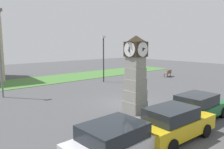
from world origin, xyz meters
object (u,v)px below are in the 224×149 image
Objects in this scene: clock_tower at (135,75)px; bollard_mid_row at (179,116)px; car_navy_sedan at (117,140)px; car_by_building at (198,106)px; street_lamp_far_side at (103,55)px; street_lamp_near_road at (0,50)px; car_near_tower at (174,123)px; bench at (168,73)px; bollard_near_tower at (152,116)px.

clock_tower reaches higher than bollard_mid_row.
car_navy_sedan is 1.01× the size of car_by_building.
clock_tower is 11.48m from street_lamp_far_side.
street_lamp_near_road is (-7.09, 13.40, 3.14)m from car_by_building.
street_lamp_near_road is (-5.38, 9.93, 1.48)m from clock_tower.
clock_tower is 1.16× the size of car_by_building.
car_navy_sedan is at bearing 171.70° from car_near_tower.
bench is 20.48m from street_lamp_near_road.
clock_tower is at bearing 89.70° from bollard_mid_row.
car_by_building is at bearing -63.66° from clock_tower.
street_lamp_near_road is at bearing 117.90° from car_by_building.
street_lamp_near_road is (-5.36, 13.19, 3.37)m from bollard_mid_row.
car_navy_sedan is at bearing -176.58° from bollard_mid_row.
street_lamp_far_side is at bearing 61.84° from bollard_near_tower.
bollard_mid_row reaches higher than bollard_near_tower.
clock_tower is 1.14× the size of car_navy_sedan.
bollard_near_tower is 1.45m from bollard_mid_row.
street_lamp_near_road reaches higher than street_lamp_far_side.
bollard_mid_row is 1.76m from car_by_building.
street_lamp_far_side is (-9.09, 2.68, 2.61)m from bench.
street_lamp_near_road is at bearing 172.62° from bench.
car_near_tower is at bearing -113.26° from clock_tower.
bollard_near_tower is at bearing -113.52° from clock_tower.
car_near_tower is 19.94m from bench.
car_near_tower is 0.63× the size of street_lamp_near_road.
street_lamp_far_side is at bearing 52.28° from car_navy_sedan.
clock_tower is 4.59× the size of bollard_mid_row.
car_navy_sedan is 0.64× the size of street_lamp_near_road.
car_near_tower is (-1.73, -4.02, -1.65)m from clock_tower.
car_navy_sedan is 6.64m from car_by_building.
bollard_mid_row is at bearing -144.16° from bench.
car_near_tower reaches higher than car_navy_sedan.
bollard_near_tower is 0.22× the size of car_by_building.
car_by_building is 0.81× the size of street_lamp_far_side.
car_by_building is at bearing -6.64° from bollard_mid_row.
street_lamp_near_road is at bearing 110.20° from bollard_near_tower.
bollard_mid_row is 0.25× the size of car_by_building.
clock_tower is at bearing 35.87° from car_navy_sedan.
bench is at bearing -16.41° from street_lamp_far_side.
bench is (12.94, 10.80, -0.25)m from car_by_building.
car_by_building is at bearing -26.51° from bollard_near_tower.
bollard_near_tower is at bearing 153.49° from car_by_building.
street_lamp_far_side reaches higher than car_navy_sedan.
bollard_mid_row is 4.92m from car_navy_sedan.
bollard_mid_row is 0.16× the size of street_lamp_near_road.
street_lamp_near_road reaches higher than clock_tower.
street_lamp_far_side is at bearing 0.42° from street_lamp_near_road.
bollard_near_tower is (-0.93, -2.14, -1.97)m from clock_tower.
car_navy_sedan is (-3.99, -1.41, 0.29)m from bollard_near_tower.
car_navy_sedan is (-4.92, -3.56, -1.69)m from clock_tower.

